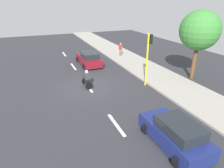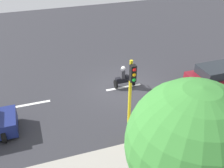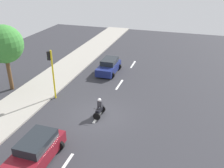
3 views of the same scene
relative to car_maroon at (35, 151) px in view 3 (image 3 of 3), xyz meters
name	(u,v)px [view 3 (image 3 of 3)]	position (x,y,z in m)	size (l,w,h in m)	color
ground_plane	(99,116)	(-1.86, -6.04, -0.76)	(40.00, 60.00, 0.10)	#2D2D33
sidewalk	(24,101)	(5.14, -6.04, -0.64)	(4.00, 60.00, 0.15)	#9E998E
lane_stripe_far_north	(133,64)	(-1.86, -18.04, -0.71)	(0.20, 2.40, 0.01)	white
lane_stripe_north	(119,85)	(-1.86, -12.04, -0.71)	(0.20, 2.40, 0.01)	white
lane_stripe_mid	(99,115)	(-1.86, -6.04, -0.71)	(0.20, 2.40, 0.01)	white
lane_stripe_south	(64,167)	(-1.86, -0.04, -0.71)	(0.20, 2.40, 0.01)	white
car_maroon	(35,151)	(0.00, 0.00, 0.00)	(2.35, 4.50, 1.52)	maroon
car_dark_blue	(109,66)	(0.17, -14.78, 0.00)	(2.20, 3.94, 1.52)	navy
motorcycle	(99,109)	(-1.94, -5.99, -0.07)	(0.60, 1.30, 1.53)	black
traffic_light_corner	(51,68)	(2.99, -7.60, 2.22)	(0.49, 0.24, 4.50)	yellow
street_tree_north	(4,44)	(7.83, -7.94, 3.75)	(3.47, 3.47, 6.23)	brown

